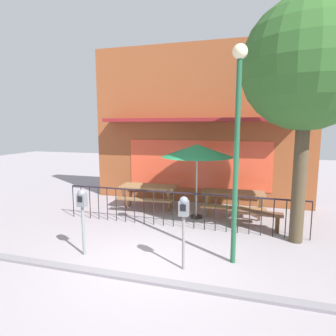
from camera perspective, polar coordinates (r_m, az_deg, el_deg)
The scene contains 12 objects.
ground at distance 6.09m, azimuth -3.13°, elevation -18.16°, with size 40.00×40.00×0.00m, color gray.
pub_storefront at distance 10.34m, azimuth 6.15°, elevation 8.44°, with size 7.73×1.22×5.49m.
patio_fence_front at distance 7.77m, azimuth 2.09°, elevation -6.97°, with size 6.51×0.04×0.97m.
picnic_table_left at distance 9.50m, azimuth -3.81°, elevation -4.42°, with size 1.87×1.45×0.79m.
picnic_table_right at distance 8.81m, azimuth 12.74°, elevation -5.64°, with size 1.86×1.44×0.79m.
patio_umbrella at distance 8.37m, azimuth 5.77°, elevation 3.38°, with size 2.06×2.06×2.18m.
patio_bench at distance 8.02m, azimuth 16.74°, elevation -9.12°, with size 1.42×0.41×0.48m.
parking_meter_near at distance 5.44m, azimuth 3.13°, elevation -8.94°, with size 0.18×0.17×1.42m.
parking_meter_far at distance 6.29m, azimuth -16.58°, elevation -6.93°, with size 0.18×0.17×1.42m.
street_tree at distance 7.29m, azimuth 25.74°, elevation 17.63°, with size 2.85×2.85×5.45m.
street_lamp at distance 5.61m, azimuth 13.52°, elevation 8.02°, with size 0.28×0.28×4.18m.
curb_edge at distance 5.53m, azimuth -5.64°, elevation -21.14°, with size 10.82×0.20×0.11m, color gray.
Camera 1 is at (1.82, -5.13, 2.73)m, focal length 30.92 mm.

